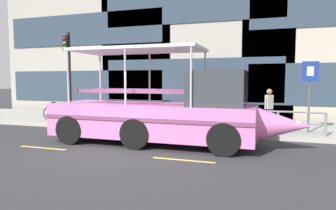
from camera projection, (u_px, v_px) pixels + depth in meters
name	position (u px, v px, depth m)	size (l,w,h in m)	color
ground_plane	(118.00, 149.00, 9.78)	(120.00, 120.00, 0.00)	#333335
sidewalk	(171.00, 123.00, 15.07)	(32.00, 4.80, 0.18)	#A8A59E
curb_edge	(153.00, 131.00, 12.71)	(32.00, 0.18, 0.18)	#B2ADA3
lane_centreline	(107.00, 153.00, 9.13)	(25.80, 0.12, 0.01)	#DBD64C
curb_guardrail	(175.00, 115.00, 12.69)	(11.54, 0.09, 0.89)	gray
traffic_light_pole	(68.00, 68.00, 14.88)	(0.24, 0.46, 4.39)	black
parking_sign	(310.00, 85.00, 11.60)	(0.60, 0.12, 2.77)	#4C4F54
leaned_bicycle	(57.00, 113.00, 15.07)	(1.74, 0.46, 0.96)	black
duck_tour_boat	(167.00, 113.00, 10.44)	(8.86, 2.48, 3.34)	pink
pedestrian_near_bow	(269.00, 105.00, 12.60)	(0.35, 0.38, 1.68)	#1E2338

